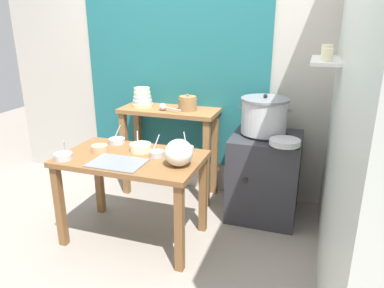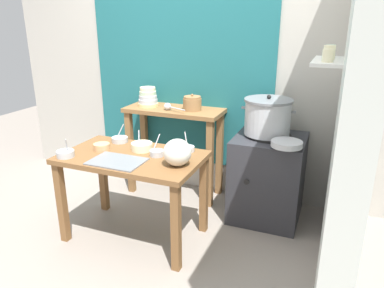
% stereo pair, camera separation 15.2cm
% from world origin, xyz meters
% --- Properties ---
extents(ground_plane, '(9.00, 9.00, 0.00)m').
position_xyz_m(ground_plane, '(0.00, 0.00, 0.00)').
color(ground_plane, gray).
extents(wall_back, '(4.40, 0.12, 2.60)m').
position_xyz_m(wall_back, '(0.08, 1.10, 1.30)').
color(wall_back, '#B2ADA3').
rests_on(wall_back, ground).
extents(wall_right, '(0.30, 3.20, 2.60)m').
position_xyz_m(wall_right, '(1.40, 0.20, 1.30)').
color(wall_right, silver).
rests_on(wall_right, ground).
extents(prep_table, '(1.10, 0.66, 0.72)m').
position_xyz_m(prep_table, '(-0.10, -0.03, 0.61)').
color(prep_table, brown).
rests_on(prep_table, ground).
extents(back_shelf_table, '(0.96, 0.40, 0.90)m').
position_xyz_m(back_shelf_table, '(-0.13, 0.83, 0.68)').
color(back_shelf_table, olive).
rests_on(back_shelf_table, ground).
extents(stove_block, '(0.60, 0.61, 0.78)m').
position_xyz_m(stove_block, '(0.85, 0.70, 0.38)').
color(stove_block, '#2D2D33').
rests_on(stove_block, ground).
extents(steamer_pot, '(0.46, 0.41, 0.34)m').
position_xyz_m(steamer_pot, '(0.81, 0.72, 0.94)').
color(steamer_pot, '#B7BABF').
rests_on(steamer_pot, stove_block).
extents(clay_pot, '(0.17, 0.17, 0.16)m').
position_xyz_m(clay_pot, '(0.07, 0.83, 0.97)').
color(clay_pot, olive).
rests_on(clay_pot, back_shelf_table).
extents(bowl_stack_enamel, '(0.20, 0.20, 0.19)m').
position_xyz_m(bowl_stack_enamel, '(-0.41, 0.82, 0.98)').
color(bowl_stack_enamel, '#E5C684').
rests_on(bowl_stack_enamel, back_shelf_table).
extents(ladle, '(0.25, 0.12, 0.07)m').
position_xyz_m(ladle, '(-0.15, 0.74, 0.94)').
color(ladle, '#B7BABF').
rests_on(ladle, back_shelf_table).
extents(serving_tray, '(0.40, 0.28, 0.01)m').
position_xyz_m(serving_tray, '(-0.12, -0.20, 0.72)').
color(serving_tray, slate).
rests_on(serving_tray, prep_table).
extents(plastic_bag, '(0.21, 0.21, 0.20)m').
position_xyz_m(plastic_bag, '(0.32, -0.09, 0.82)').
color(plastic_bag, silver).
rests_on(plastic_bag, prep_table).
extents(wide_pan, '(0.24, 0.24, 0.04)m').
position_xyz_m(wide_pan, '(1.01, 0.45, 0.80)').
color(wide_pan, '#B7BABF').
rests_on(wide_pan, stove_block).
extents(prep_bowl_0, '(0.14, 0.14, 0.16)m').
position_xyz_m(prep_bowl_0, '(-0.36, 0.21, 0.74)').
color(prep_bowl_0, '#B7BABF').
rests_on(prep_bowl_0, prep_table).
extents(prep_bowl_1, '(0.14, 0.14, 0.16)m').
position_xyz_m(prep_bowl_1, '(-0.55, -0.26, 0.75)').
color(prep_bowl_1, '#B7BABF').
rests_on(prep_bowl_1, prep_table).
extents(prep_bowl_2, '(0.11, 0.11, 0.17)m').
position_xyz_m(prep_bowl_2, '(0.09, 0.03, 0.75)').
color(prep_bowl_2, '#B7BABF').
rests_on(prep_bowl_2, prep_table).
extents(prep_bowl_3, '(0.13, 0.13, 0.05)m').
position_xyz_m(prep_bowl_3, '(-0.38, -0.02, 0.75)').
color(prep_bowl_3, tan).
rests_on(prep_bowl_3, prep_table).
extents(prep_bowl_4, '(0.17, 0.17, 0.16)m').
position_xyz_m(prep_bowl_4, '(-0.08, 0.10, 0.75)').
color(prep_bowl_4, beige).
rests_on(prep_bowl_4, prep_table).
extents(prep_bowl_5, '(0.11, 0.11, 0.16)m').
position_xyz_m(prep_bowl_5, '(0.28, 0.21, 0.74)').
color(prep_bowl_5, '#B7BABF').
rests_on(prep_bowl_5, prep_table).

